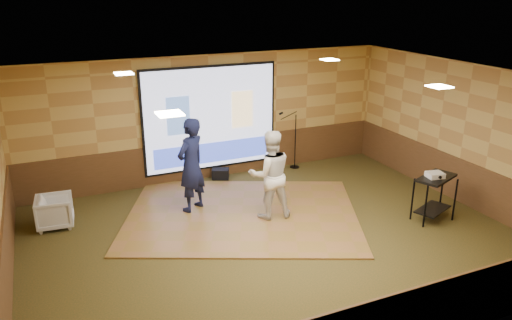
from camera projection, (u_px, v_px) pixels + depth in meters
name	position (u px, v px, depth m)	size (l,w,h in m)	color
ground	(273.00, 237.00, 9.41)	(9.00, 9.00, 0.00)	#2C3116
room_shell	(274.00, 131.00, 8.71)	(9.04, 7.04, 3.02)	tan
wainscot_back	(212.00, 158.00, 12.25)	(9.00, 0.04, 0.95)	#4C3319
wainscot_left	(6.00, 267.00, 7.54)	(0.04, 7.00, 0.95)	#4C3319
wainscot_right	(456.00, 179.00, 10.96)	(0.04, 7.00, 0.95)	#4C3319
projector_screen	(211.00, 119.00, 11.88)	(3.32, 0.06, 2.52)	black
downlight_nw	(124.00, 73.00, 9.13)	(0.32, 0.32, 0.02)	#FFEFBF
downlight_ne	(330.00, 60.00, 10.81)	(0.32, 0.32, 0.02)	#FFEFBF
downlight_sw	(170.00, 114.00, 6.29)	(0.32, 0.32, 0.02)	#FFEFBF
downlight_se	(439.00, 87.00, 7.97)	(0.32, 0.32, 0.02)	#FFEFBF
dance_floor	(242.00, 214.00, 10.33)	(4.69, 3.57, 0.03)	brown
player_left	(191.00, 165.00, 10.20)	(0.72, 0.47, 1.98)	#13183C
player_right	(270.00, 175.00, 9.91)	(0.88, 0.69, 1.82)	silver
av_table	(435.00, 190.00, 9.91)	(0.89, 0.47, 0.94)	black
projector	(435.00, 175.00, 9.76)	(0.31, 0.26, 0.10)	silver
mic_stand	(293.00, 150.00, 12.84)	(0.60, 0.24, 1.53)	black
banquet_chair	(55.00, 212.00, 9.75)	(0.67, 0.69, 0.63)	gray
duffel_bag	(220.00, 174.00, 12.22)	(0.41, 0.27, 0.25)	black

